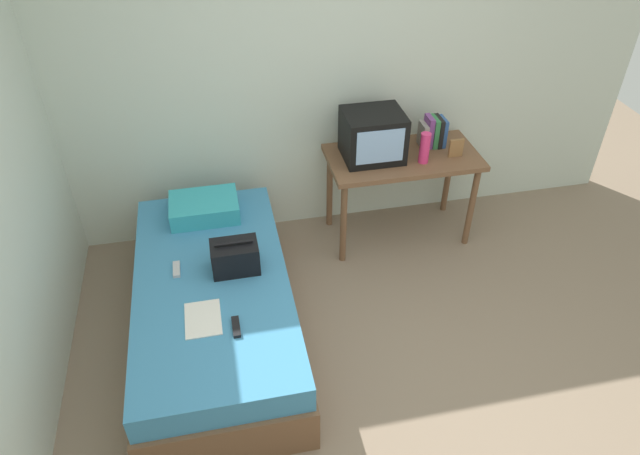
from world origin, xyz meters
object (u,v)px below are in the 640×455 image
object	(u,v)px
book_row	(433,132)
handbag	(235,257)
tv	(373,135)
bed	(215,307)
picture_frame	(456,148)
water_bottle	(425,148)
remote_silver	(177,269)
desk	(402,166)
pillow	(204,208)
remote_dark	(236,327)
magazine	(203,319)

from	to	relation	value
book_row	handbag	size ratio (longest dim) A/B	0.82
tv	book_row	distance (m)	0.52
bed	picture_frame	xyz separation A→B (m)	(1.91, 0.73, 0.57)
water_bottle	handbag	xyz separation A→B (m)	(-1.48, -0.64, -0.26)
book_row	remote_silver	world-z (taller)	book_row
desk	water_bottle	xyz separation A→B (m)	(0.11, -0.12, 0.22)
picture_frame	bed	bearing A→B (deg)	-159.22
water_bottle	pillow	size ratio (longest dim) A/B	0.49
bed	remote_silver	world-z (taller)	remote_silver
desk	remote_silver	world-z (taller)	desk
remote_dark	tv	bearing A→B (deg)	48.14
picture_frame	handbag	world-z (taller)	picture_frame
handbag	remote_silver	xyz separation A→B (m)	(-0.38, 0.06, -0.09)
tv	remote_silver	xyz separation A→B (m)	(-1.50, -0.73, -0.42)
desk	remote_silver	xyz separation A→B (m)	(-1.75, -0.70, -0.14)
pillow	remote_silver	size ratio (longest dim) A/B	3.38
desk	pillow	bearing A→B (deg)	-175.36
picture_frame	remote_dark	bearing A→B (deg)	-146.64
water_bottle	tv	bearing A→B (deg)	156.45
remote_dark	remote_silver	bearing A→B (deg)	119.82
tv	book_row	xyz separation A→B (m)	(0.51, 0.07, -0.07)
magazine	water_bottle	bearing A→B (deg)	31.31
bed	desk	size ratio (longest dim) A/B	1.72
handbag	remote_dark	world-z (taller)	handbag
desk	tv	size ratio (longest dim) A/B	2.64
magazine	picture_frame	bearing A→B (deg)	28.42
handbag	remote_dark	size ratio (longest dim) A/B	1.92
water_bottle	remote_dark	xyz separation A→B (m)	(-1.53, -1.15, -0.35)
bed	pillow	world-z (taller)	pillow
picture_frame	remote_silver	world-z (taller)	picture_frame
bed	book_row	bearing A→B (deg)	27.22
book_row	remote_dark	distance (m)	2.20
bed	book_row	distance (m)	2.11
tv	pillow	xyz separation A→B (m)	(-1.29, -0.16, -0.36)
water_bottle	remote_dark	size ratio (longest dim) A/B	1.52
water_bottle	book_row	bearing A→B (deg)	56.46
remote_dark	picture_frame	bearing A→B (deg)	33.36
picture_frame	remote_silver	bearing A→B (deg)	-164.12
water_bottle	picture_frame	world-z (taller)	water_bottle
picture_frame	pillow	xyz separation A→B (m)	(-1.91, -0.03, -0.25)
desk	pillow	world-z (taller)	desk
pillow	remote_dark	world-z (taller)	pillow
water_bottle	magazine	bearing A→B (deg)	-148.69
pillow	handbag	xyz separation A→B (m)	(0.17, -0.64, 0.03)
handbag	magazine	world-z (taller)	handbag
remote_dark	pillow	bearing A→B (deg)	95.87
water_bottle	handbag	distance (m)	1.63
water_bottle	picture_frame	size ratio (longest dim) A/B	1.67
bed	remote_silver	xyz separation A→B (m)	(-0.21, 0.12, 0.27)
bed	picture_frame	world-z (taller)	picture_frame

